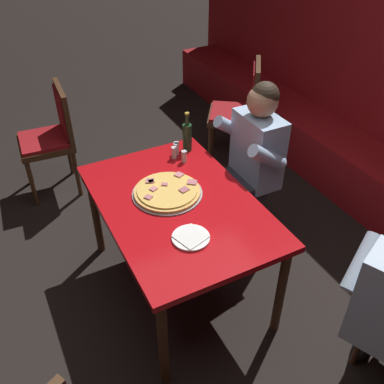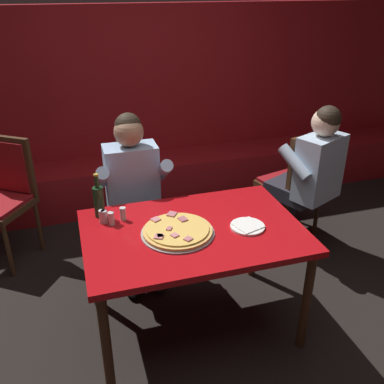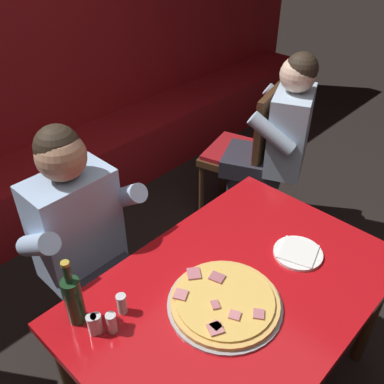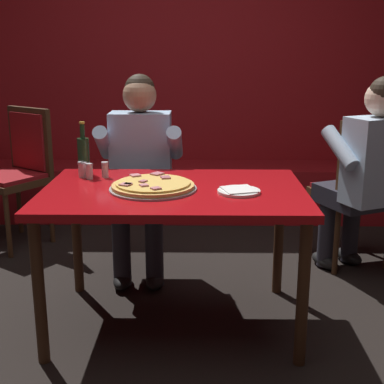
% 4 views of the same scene
% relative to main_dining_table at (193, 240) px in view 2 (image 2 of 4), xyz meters
% --- Properties ---
extents(ground_plane, '(24.00, 24.00, 0.00)m').
position_rel_main_dining_table_xyz_m(ground_plane, '(0.00, 0.00, -0.66)').
color(ground_plane, black).
extents(booth_wall_panel, '(6.80, 0.16, 1.90)m').
position_rel_main_dining_table_xyz_m(booth_wall_panel, '(0.00, 2.18, 0.29)').
color(booth_wall_panel, maroon).
rests_on(booth_wall_panel, ground_plane).
extents(booth_bench, '(6.46, 0.48, 0.46)m').
position_rel_main_dining_table_xyz_m(booth_bench, '(0.00, 1.86, -0.43)').
color(booth_bench, maroon).
rests_on(booth_bench, ground_plane).
extents(main_dining_table, '(1.32, 0.89, 0.74)m').
position_rel_main_dining_table_xyz_m(main_dining_table, '(0.00, 0.00, 0.00)').
color(main_dining_table, '#422816').
rests_on(main_dining_table, ground_plane).
extents(pizza, '(0.44, 0.44, 0.05)m').
position_rel_main_dining_table_xyz_m(pizza, '(-0.10, -0.02, 0.10)').
color(pizza, '#9E9EA3').
rests_on(pizza, main_dining_table).
extents(plate_white_paper, '(0.21, 0.21, 0.02)m').
position_rel_main_dining_table_xyz_m(plate_white_paper, '(0.32, -0.08, 0.09)').
color(plate_white_paper, white).
rests_on(plate_white_paper, main_dining_table).
extents(beer_bottle, '(0.07, 0.07, 0.29)m').
position_rel_main_dining_table_xyz_m(beer_bottle, '(-0.52, 0.33, 0.19)').
color(beer_bottle, '#19381E').
rests_on(beer_bottle, main_dining_table).
extents(shaker_oregano, '(0.04, 0.04, 0.09)m').
position_rel_main_dining_table_xyz_m(shaker_oregano, '(-0.51, 0.24, 0.12)').
color(shaker_oregano, silver).
rests_on(shaker_oregano, main_dining_table).
extents(shaker_black_pepper, '(0.04, 0.04, 0.09)m').
position_rel_main_dining_table_xyz_m(shaker_black_pepper, '(-0.46, 0.20, 0.12)').
color(shaker_black_pepper, silver).
rests_on(shaker_black_pepper, main_dining_table).
extents(shaker_parmesan, '(0.04, 0.04, 0.09)m').
position_rel_main_dining_table_xyz_m(shaker_parmesan, '(-0.50, 0.23, 0.12)').
color(shaker_parmesan, silver).
rests_on(shaker_parmesan, main_dining_table).
extents(shaker_red_pepper_flakes, '(0.04, 0.04, 0.09)m').
position_rel_main_dining_table_xyz_m(shaker_red_pepper_flakes, '(-0.39, 0.24, 0.12)').
color(shaker_red_pepper_flakes, silver).
rests_on(shaker_red_pepper_flakes, main_dining_table).
extents(diner_seated_blue_shirt, '(0.53, 0.53, 1.27)m').
position_rel_main_dining_table_xyz_m(diner_seated_blue_shirt, '(-0.24, 0.66, 0.04)').
color(diner_seated_blue_shirt, black).
rests_on(diner_seated_blue_shirt, ground_plane).
extents(dining_chair_near_right, '(0.61, 0.61, 1.01)m').
position_rel_main_dining_table_xyz_m(dining_chair_near_right, '(-1.20, 1.24, -0.08)').
color(dining_chair_near_right, '#422816').
rests_on(dining_chair_near_right, ground_plane).
extents(dining_chair_by_booth, '(0.54, 0.54, 1.00)m').
position_rel_main_dining_table_xyz_m(dining_chair_by_booth, '(1.17, 0.80, -0.09)').
color(dining_chair_by_booth, '#422816').
rests_on(dining_chair_by_booth, ground_plane).
extents(diner_standing_companion, '(0.61, 0.62, 1.27)m').
position_rel_main_dining_table_xyz_m(diner_standing_companion, '(1.15, 0.61, 0.04)').
color(diner_standing_companion, black).
rests_on(diner_standing_companion, ground_plane).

